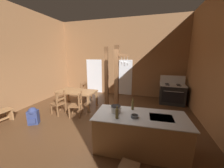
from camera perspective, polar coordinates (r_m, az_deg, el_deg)
name	(u,v)px	position (r m, az deg, el deg)	size (l,w,h in m)	color
ground_plane	(93,127)	(4.57, -8.45, -18.28)	(7.86, 8.28, 0.10)	brown
wall_back	(119,58)	(7.55, 3.36, 11.48)	(7.86, 0.14, 4.28)	#93663F
wall_left	(3,59)	(6.38, -40.43, 8.35)	(0.14, 8.28, 4.28)	#93663F
glazed_door_back_left	(94,76)	(8.09, -7.91, 3.51)	(1.00, 0.01, 2.05)	white
glazed_panel_back_right	(125,78)	(7.51, 5.75, 2.87)	(0.84, 0.01, 2.05)	white
kitchen_island	(139,132)	(3.40, 12.09, -20.34)	(2.21, 1.08, 0.90)	#9E7044
stove_range	(172,94)	(6.82, 25.15, -3.97)	(1.17, 0.86, 1.32)	black
support_post_with_pot_rack	(117,80)	(4.65, 2.40, 1.82)	(0.57, 0.23, 2.63)	brown
support_post_center	(106,79)	(5.47, -2.48, 2.39)	(0.14, 0.14, 2.63)	brown
dining_table	(77,93)	(5.98, -15.45, -3.72)	(1.74, 0.97, 0.74)	#9E7044
ladderback_chair_near_window	(85,92)	(6.78, -11.75, -3.36)	(0.47, 0.47, 0.95)	brown
ladderback_chair_by_post	(77,105)	(5.10, -15.41, -8.93)	(0.55, 0.55, 0.95)	brown
ladderback_chair_at_table_end	(59,103)	(5.49, -22.64, -7.93)	(0.53, 0.53, 0.95)	brown
backpack	(33,115)	(5.17, -31.79, -11.80)	(0.38, 0.38, 0.60)	navy
stockpot_on_counter	(116,109)	(3.23, 1.68, -11.10)	(0.31, 0.24, 0.17)	silver
mixing_bowl_on_counter	(135,116)	(3.04, 10.04, -13.98)	(0.17, 0.17, 0.06)	slate
bottle_tall_on_counter	(133,105)	(3.40, 9.20, -9.20)	(0.07, 0.07, 0.32)	brown
bottle_short_on_counter	(117,113)	(2.94, 2.24, -12.93)	(0.07, 0.07, 0.29)	brown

